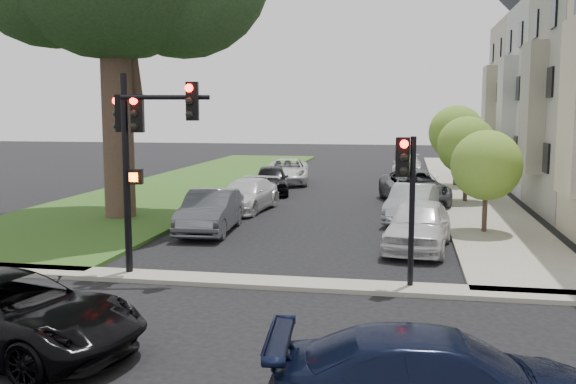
% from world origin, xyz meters
% --- Properties ---
extents(ground, '(140.00, 140.00, 0.00)m').
position_xyz_m(ground, '(0.00, 0.00, 0.00)').
color(ground, black).
rests_on(ground, ground).
extents(grass_strip, '(8.00, 44.00, 0.12)m').
position_xyz_m(grass_strip, '(-9.00, 24.00, 0.06)').
color(grass_strip, '#30571A').
rests_on(grass_strip, ground).
extents(sidewalk_right, '(3.50, 44.00, 0.12)m').
position_xyz_m(sidewalk_right, '(6.75, 24.00, 0.06)').
color(sidewalk_right, gray).
rests_on(sidewalk_right, ground).
extents(sidewalk_cross, '(60.00, 1.00, 0.12)m').
position_xyz_m(sidewalk_cross, '(0.00, 2.00, 0.06)').
color(sidewalk_cross, gray).
rests_on(sidewalk_cross, ground).
extents(house_d, '(7.70, 7.55, 15.97)m').
position_xyz_m(house_d, '(12.45, 30.50, 6.93)').
color(house_d, gray).
rests_on(house_d, ground).
extents(small_tree_a, '(2.48, 2.48, 3.72)m').
position_xyz_m(small_tree_a, '(6.20, 9.87, 2.48)').
color(small_tree_a, '#2E221A').
rests_on(small_tree_a, ground).
extents(small_tree_b, '(2.75, 2.75, 4.13)m').
position_xyz_m(small_tree_b, '(6.20, 17.70, 2.75)').
color(small_tree_b, '#2E221A').
rests_on(small_tree_b, ground).
extents(small_tree_c, '(3.14, 3.14, 4.70)m').
position_xyz_m(small_tree_c, '(6.20, 24.34, 3.13)').
color(small_tree_c, '#2E221A').
rests_on(small_tree_c, ground).
extents(traffic_signal_main, '(2.62, 0.73, 5.35)m').
position_xyz_m(traffic_signal_main, '(-3.38, 2.23, 3.69)').
color(traffic_signal_main, black).
rests_on(traffic_signal_main, ground).
extents(traffic_signal_secondary, '(0.50, 0.41, 3.78)m').
position_xyz_m(traffic_signal_secondary, '(3.45, 2.19, 2.64)').
color(traffic_signal_secondary, black).
rests_on(traffic_signal_secondary, ground).
extents(car_cross_near, '(5.62, 3.41, 1.46)m').
position_xyz_m(car_cross_near, '(-3.67, -3.33, 0.73)').
color(car_cross_near, black).
rests_on(car_cross_near, ground).
extents(car_cross_far, '(5.02, 2.42, 1.41)m').
position_xyz_m(car_cross_far, '(4.01, -4.93, 0.70)').
color(car_cross_far, black).
rests_on(car_cross_far, ground).
extents(car_parked_0, '(2.43, 4.86, 1.59)m').
position_xyz_m(car_parked_0, '(3.84, 6.98, 0.80)').
color(car_parked_0, silver).
rests_on(car_parked_0, ground).
extents(car_parked_1, '(2.29, 4.66, 1.47)m').
position_xyz_m(car_parked_1, '(3.69, 12.15, 0.73)').
color(car_parked_1, '#999BA0').
rests_on(car_parked_1, ground).
extents(car_parked_2, '(3.63, 6.09, 1.59)m').
position_xyz_m(car_parked_2, '(3.80, 17.08, 0.79)').
color(car_parked_2, '#3F4247').
rests_on(car_parked_2, ground).
extents(car_parked_4, '(2.00, 4.65, 1.33)m').
position_xyz_m(car_parked_4, '(3.48, 31.26, 0.67)').
color(car_parked_4, silver).
rests_on(car_parked_4, ground).
extents(car_parked_5, '(1.94, 4.76, 1.54)m').
position_xyz_m(car_parked_5, '(-3.51, 8.52, 0.77)').
color(car_parked_5, '#3F4247').
rests_on(car_parked_5, ground).
extents(car_parked_6, '(2.45, 4.97, 1.39)m').
position_xyz_m(car_parked_6, '(-3.46, 13.60, 0.70)').
color(car_parked_6, silver).
rests_on(car_parked_6, ground).
extents(car_parked_7, '(2.66, 4.72, 1.52)m').
position_xyz_m(car_parked_7, '(-3.60, 19.55, 0.76)').
color(car_parked_7, black).
rests_on(car_parked_7, ground).
extents(car_parked_8, '(3.23, 5.68, 1.49)m').
position_xyz_m(car_parked_8, '(-3.64, 24.43, 0.75)').
color(car_parked_8, silver).
rests_on(car_parked_8, ground).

